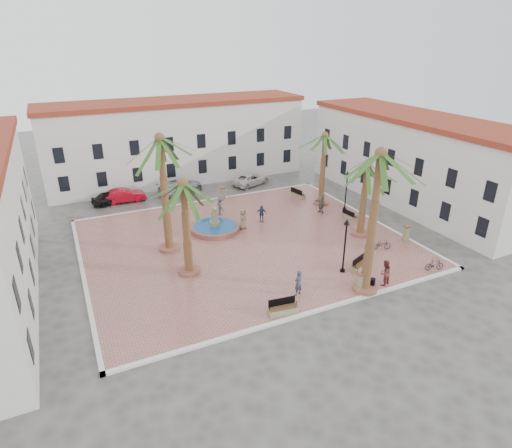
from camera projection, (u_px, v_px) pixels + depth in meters
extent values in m
plane|color=#56544F|center=(245.00, 243.00, 36.40)|extent=(120.00, 120.00, 0.00)
cube|color=#AB685E|center=(245.00, 242.00, 36.37)|extent=(26.00, 22.00, 0.15)
cube|color=silver|center=(204.00, 201.00, 45.48)|extent=(26.30, 0.30, 0.16)
cube|color=silver|center=(315.00, 311.00, 27.27)|extent=(26.30, 0.30, 0.16)
cube|color=silver|center=(368.00, 217.00, 41.44)|extent=(0.30, 22.30, 0.16)
cube|color=silver|center=(83.00, 276.00, 31.30)|extent=(0.30, 22.30, 0.16)
cube|color=silver|center=(177.00, 142.00, 51.14)|extent=(30.00, 7.00, 9.00)
cube|color=maroon|center=(174.00, 102.00, 49.23)|extent=(30.40, 7.40, 0.50)
cube|color=black|center=(64.00, 184.00, 44.07)|extent=(1.00, 0.12, 1.60)
cube|color=black|center=(102.00, 179.00, 45.53)|extent=(1.00, 0.12, 1.60)
cube|color=black|center=(138.00, 175.00, 46.99)|extent=(1.00, 0.12, 1.60)
cube|color=black|center=(171.00, 170.00, 48.46)|extent=(1.00, 0.12, 1.60)
cube|color=black|center=(203.00, 167.00, 49.92)|extent=(1.00, 0.12, 1.60)
cube|color=black|center=(232.00, 163.00, 51.38)|extent=(1.00, 0.12, 1.60)
cube|color=black|center=(260.00, 159.00, 52.85)|extent=(1.00, 0.12, 1.60)
cube|color=black|center=(287.00, 156.00, 54.31)|extent=(1.00, 0.12, 1.60)
cube|color=black|center=(59.00, 155.00, 42.86)|extent=(1.00, 0.12, 1.60)
cube|color=black|center=(98.00, 151.00, 44.32)|extent=(1.00, 0.12, 1.60)
cube|color=black|center=(135.00, 148.00, 45.78)|extent=(1.00, 0.12, 1.60)
cube|color=black|center=(169.00, 144.00, 47.25)|extent=(1.00, 0.12, 1.60)
cube|color=black|center=(201.00, 141.00, 48.71)|extent=(1.00, 0.12, 1.60)
cube|color=black|center=(232.00, 138.00, 50.17)|extent=(1.00, 0.12, 1.60)
cube|color=black|center=(260.00, 135.00, 51.64)|extent=(1.00, 0.12, 1.60)
cube|color=black|center=(288.00, 132.00, 53.10)|extent=(1.00, 0.12, 1.60)
cube|color=silver|center=(414.00, 162.00, 44.15)|extent=(7.00, 26.00, 8.50)
cube|color=maroon|center=(421.00, 118.00, 42.33)|extent=(7.40, 26.40, 0.50)
cube|color=black|center=(482.00, 227.00, 34.12)|extent=(0.12, 1.00, 1.60)
cube|color=black|center=(445.00, 211.00, 37.19)|extent=(0.12, 1.00, 1.60)
cube|color=black|center=(414.00, 198.00, 40.26)|extent=(0.12, 1.00, 1.60)
cube|color=black|center=(387.00, 186.00, 43.34)|extent=(0.12, 1.00, 1.60)
cube|color=black|center=(364.00, 176.00, 46.41)|extent=(0.12, 1.00, 1.60)
cube|color=black|center=(344.00, 168.00, 49.49)|extent=(0.12, 1.00, 1.60)
cube|color=black|center=(326.00, 160.00, 52.56)|extent=(0.12, 1.00, 1.60)
cube|color=black|center=(491.00, 192.00, 32.91)|extent=(0.12, 1.00, 1.60)
cube|color=black|center=(452.00, 178.00, 35.98)|extent=(0.12, 1.00, 1.60)
cube|color=black|center=(419.00, 167.00, 39.05)|extent=(0.12, 1.00, 1.60)
cube|color=black|center=(391.00, 157.00, 42.13)|extent=(0.12, 1.00, 1.60)
cube|color=black|center=(367.00, 149.00, 45.20)|extent=(0.12, 1.00, 1.60)
cube|color=black|center=(346.00, 142.00, 48.28)|extent=(0.12, 1.00, 1.60)
cube|color=black|center=(327.00, 136.00, 51.35)|extent=(0.12, 1.00, 1.60)
cube|color=black|center=(30.00, 347.00, 20.99)|extent=(0.12, 1.00, 1.60)
cube|color=black|center=(31.00, 304.00, 24.30)|extent=(0.12, 1.00, 1.60)
cube|color=black|center=(31.00, 272.00, 27.61)|extent=(0.12, 1.00, 1.60)
cube|color=black|center=(32.00, 247.00, 30.92)|extent=(0.12, 1.00, 1.60)
cube|color=black|center=(32.00, 226.00, 34.23)|extent=(0.12, 1.00, 1.60)
cube|color=black|center=(33.00, 210.00, 37.54)|extent=(0.12, 1.00, 1.60)
cube|color=black|center=(16.00, 295.00, 19.78)|extent=(0.12, 1.00, 1.60)
cube|color=black|center=(19.00, 258.00, 23.09)|extent=(0.12, 1.00, 1.60)
cube|color=black|center=(21.00, 230.00, 26.40)|extent=(0.12, 1.00, 1.60)
cube|color=black|center=(23.00, 208.00, 29.71)|extent=(0.12, 1.00, 1.60)
cube|color=black|center=(24.00, 191.00, 33.02)|extent=(0.12, 1.00, 1.60)
cube|color=black|center=(25.00, 177.00, 36.33)|extent=(0.12, 1.00, 1.60)
cylinder|color=#9F5C4A|center=(215.00, 228.00, 38.42)|extent=(4.45, 4.45, 0.42)
cylinder|color=#194C8C|center=(215.00, 226.00, 38.34)|extent=(3.92, 3.92, 0.06)
cylinder|color=#84825A|center=(215.00, 226.00, 38.33)|extent=(0.95, 0.95, 0.85)
cylinder|color=#84825A|center=(215.00, 217.00, 37.99)|extent=(0.64, 0.64, 1.27)
sphere|color=#84825A|center=(214.00, 209.00, 37.67)|extent=(0.47, 0.47, 0.47)
cylinder|color=#9F5C4A|center=(170.00, 248.00, 35.00)|extent=(1.72, 1.72, 0.26)
cylinder|color=brown|center=(165.00, 195.00, 33.14)|extent=(0.56, 0.56, 8.94)
sphere|color=brown|center=(159.00, 138.00, 31.34)|extent=(0.75, 0.75, 0.75)
cylinder|color=#9F5C4A|center=(189.00, 271.00, 31.57)|extent=(1.65, 1.65, 0.25)
cylinder|color=brown|center=(186.00, 228.00, 30.18)|extent=(0.54, 0.54, 6.66)
sphere|color=brown|center=(183.00, 183.00, 28.83)|extent=(0.72, 0.72, 0.72)
cylinder|color=#9F5C4A|center=(365.00, 288.00, 29.39)|extent=(1.70, 1.70, 0.25)
cylinder|color=brown|center=(372.00, 224.00, 27.45)|extent=(0.55, 0.55, 9.36)
sphere|color=brown|center=(381.00, 153.00, 25.57)|extent=(0.74, 0.74, 0.74)
cylinder|color=#9F5C4A|center=(360.00, 233.00, 37.59)|extent=(1.59, 1.59, 0.24)
cylinder|color=brown|center=(364.00, 200.00, 36.32)|extent=(0.52, 0.52, 6.07)
sphere|color=brown|center=(367.00, 165.00, 35.10)|extent=(0.70, 0.70, 0.70)
cylinder|color=#9F5C4A|center=(321.00, 203.00, 44.46)|extent=(1.54, 1.54, 0.23)
cylinder|color=brown|center=(323.00, 170.00, 43.01)|extent=(0.50, 0.50, 6.94)
sphere|color=brown|center=(325.00, 135.00, 41.61)|extent=(0.67, 0.67, 0.67)
cube|color=#84825A|center=(283.00, 311.00, 26.86)|extent=(1.96, 0.80, 0.42)
cube|color=#56351E|center=(283.00, 307.00, 26.76)|extent=(1.85, 0.74, 0.06)
cube|color=black|center=(282.00, 301.00, 26.85)|extent=(1.79, 0.26, 0.53)
cylinder|color=black|center=(270.00, 308.00, 26.45)|extent=(0.05, 0.05, 0.32)
cylinder|color=black|center=(296.00, 303.00, 26.97)|extent=(0.05, 0.05, 0.32)
cube|color=#84825A|center=(360.00, 266.00, 32.05)|extent=(1.84, 1.21, 0.39)
cube|color=#56351E|center=(361.00, 264.00, 31.96)|extent=(1.73, 1.12, 0.06)
cube|color=black|center=(358.00, 260.00, 31.98)|extent=(1.55, 0.72, 0.49)
cylinder|color=black|center=(355.00, 266.00, 31.33)|extent=(0.05, 0.05, 0.30)
cylinder|color=black|center=(366.00, 258.00, 32.49)|extent=(0.05, 0.05, 0.30)
cube|color=#84825A|center=(350.00, 217.00, 40.85)|extent=(0.71, 1.74, 0.38)
cube|color=#56351E|center=(350.00, 215.00, 40.76)|extent=(0.66, 1.64, 0.06)
cube|color=black|center=(348.00, 213.00, 40.56)|extent=(0.24, 1.59, 0.47)
cylinder|color=black|center=(356.00, 216.00, 40.10)|extent=(0.05, 0.05, 0.28)
cylinder|color=black|center=(344.00, 211.00, 41.33)|extent=(0.05, 0.05, 0.28)
cube|color=#84825A|center=(298.00, 195.00, 46.29)|extent=(0.95, 1.98, 0.42)
cube|color=#56351E|center=(298.00, 193.00, 46.19)|extent=(0.88, 1.86, 0.06)
cube|color=black|center=(296.00, 191.00, 45.95)|extent=(0.41, 1.77, 0.53)
cylinder|color=black|center=(304.00, 194.00, 45.48)|extent=(0.05, 0.05, 0.32)
cylinder|color=black|center=(292.00, 190.00, 46.80)|extent=(0.05, 0.05, 0.32)
cylinder|color=black|center=(342.00, 270.00, 31.73)|extent=(0.38, 0.38, 0.17)
cylinder|color=black|center=(345.00, 247.00, 30.96)|extent=(0.13, 0.13, 3.76)
cone|color=black|center=(347.00, 222.00, 30.14)|extent=(0.46, 0.46, 0.42)
sphere|color=beige|center=(347.00, 224.00, 30.21)|extent=(0.25, 0.25, 0.25)
cylinder|color=black|center=(345.00, 208.00, 43.13)|extent=(0.35, 0.35, 0.16)
cylinder|color=black|center=(346.00, 192.00, 42.41)|extent=(0.12, 0.12, 3.54)
cone|color=black|center=(348.00, 173.00, 41.64)|extent=(0.43, 0.43, 0.39)
sphere|color=beige|center=(348.00, 174.00, 41.70)|extent=(0.24, 0.24, 0.24)
cube|color=#84825A|center=(360.00, 283.00, 29.14)|extent=(0.45, 0.45, 1.24)
cube|color=#9F5C4A|center=(361.00, 274.00, 28.88)|extent=(0.56, 0.56, 0.10)
cube|color=#84825A|center=(223.00, 194.00, 45.47)|extent=(0.46, 0.46, 1.28)
cube|color=#9F5C4A|center=(223.00, 188.00, 45.19)|extent=(0.57, 0.57, 0.10)
cube|color=#84825A|center=(406.00, 234.00, 36.21)|extent=(0.46, 0.46, 1.29)
cube|color=#9F5C4A|center=(407.00, 227.00, 35.93)|extent=(0.57, 0.57, 0.10)
cylinder|color=black|center=(372.00, 283.00, 29.54)|extent=(0.38, 0.38, 0.73)
imported|color=#313A4B|center=(298.00, 283.00, 28.55)|extent=(0.77, 0.63, 1.82)
imported|color=black|center=(381.00, 245.00, 34.88)|extent=(1.68, 1.09, 0.84)
imported|color=brown|center=(385.00, 273.00, 29.69)|extent=(1.09, 0.95, 1.91)
imported|color=black|center=(434.00, 265.00, 31.76)|extent=(1.55, 0.84, 0.90)
imported|color=#876E57|center=(243.00, 219.00, 38.44)|extent=(1.11, 1.02, 1.90)
imported|color=#2E3B52|center=(261.00, 214.00, 39.92)|extent=(1.04, 0.79, 1.64)
imported|color=#48484D|center=(220.00, 206.00, 41.50)|extent=(0.74, 1.22, 1.83)
imported|color=#685D4F|center=(321.00, 204.00, 41.92)|extent=(0.57, 1.79, 1.93)
imported|color=black|center=(111.00, 198.00, 44.71)|extent=(4.24, 2.36, 1.36)
imported|color=#A70717|center=(124.00, 195.00, 45.18)|extent=(4.41, 1.64, 1.44)
imported|color=#AFB0B9|center=(181.00, 186.00, 47.73)|extent=(5.71, 3.85, 1.53)
imported|color=silver|center=(251.00, 179.00, 50.51)|extent=(5.40, 3.86, 1.37)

